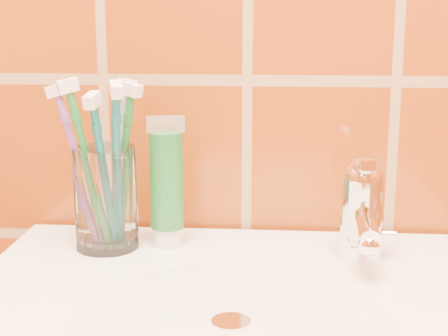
{
  "coord_description": "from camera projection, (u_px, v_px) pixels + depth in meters",
  "views": [
    {
      "loc": [
        0.04,
        0.34,
        1.13
      ],
      "look_at": [
        -0.02,
        1.08,
        0.96
      ],
      "focal_mm": 55.0,
      "sensor_mm": 36.0,
      "label": 1
    }
  ],
  "objects": [
    {
      "name": "glass_tumbler",
      "position": [
        106.0,
        198.0,
        0.81
      ],
      "size": [
        0.08,
        0.08,
        0.12
      ],
      "primitive_type": "cylinder",
      "rotation": [
        0.0,
        0.0,
        0.07
      ],
      "color": "white",
      "rests_on": "pedestal_sink"
    },
    {
      "name": "toothpaste_tube",
      "position": [
        167.0,
        186.0,
        0.81
      ],
      "size": [
        0.04,
        0.04,
        0.16
      ],
      "rotation": [
        0.0,
        0.0,
        0.2
      ],
      "color": "white",
      "rests_on": "pedestal_sink"
    },
    {
      "name": "faucet",
      "position": [
        363.0,
        206.0,
        0.77
      ],
      "size": [
        0.05,
        0.11,
        0.12
      ],
      "color": "white",
      "rests_on": "pedestal_sink"
    },
    {
      "name": "toothbrush_0",
      "position": [
        104.0,
        175.0,
        0.78
      ],
      "size": [
        0.05,
        0.12,
        0.21
      ],
      "primitive_type": null,
      "rotation": [
        0.25,
        0.0,
        -0.2
      ],
      "color": "#0B5B60",
      "rests_on": "glass_tumbler"
    },
    {
      "name": "toothbrush_1",
      "position": [
        80.0,
        169.0,
        0.8
      ],
      "size": [
        0.11,
        0.1,
        0.2
      ],
      "primitive_type": null,
      "rotation": [
        0.29,
        0.0,
        -1.86
      ],
      "color": "#804798",
      "rests_on": "glass_tumbler"
    },
    {
      "name": "toothbrush_2",
      "position": [
        117.0,
        164.0,
        0.81
      ],
      "size": [
        0.07,
        0.06,
        0.21
      ],
      "primitive_type": null,
      "rotation": [
        0.15,
        0.0,
        1.77
      ],
      "color": "#6B9CBF",
      "rests_on": "glass_tumbler"
    },
    {
      "name": "toothbrush_3",
      "position": [
        90.0,
        168.0,
        0.78
      ],
      "size": [
        0.1,
        0.09,
        0.21
      ],
      "primitive_type": null,
      "rotation": [
        0.21,
        0.0,
        -1.07
      ],
      "color": "#1F7633",
      "rests_on": "glass_tumbler"
    },
    {
      "name": "toothbrush_4",
      "position": [
        122.0,
        168.0,
        0.8
      ],
      "size": [
        0.09,
        0.08,
        0.21
      ],
      "primitive_type": null,
      "rotation": [
        0.19,
        0.0,
        1.13
      ],
      "color": "#1D6F2C",
      "rests_on": "glass_tumbler"
    },
    {
      "name": "toothbrush_5",
      "position": [
        116.0,
        170.0,
        0.78
      ],
      "size": [
        0.08,
        0.13,
        0.22
      ],
      "primitive_type": null,
      "rotation": [
        0.27,
        0.0,
        0.35
      ],
      "color": "#0C5E65",
      "rests_on": "glass_tumbler"
    }
  ]
}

